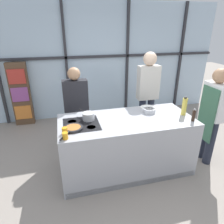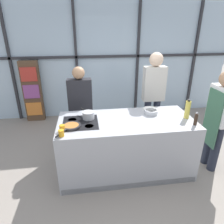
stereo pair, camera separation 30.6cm
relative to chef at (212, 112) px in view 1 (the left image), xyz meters
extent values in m
plane|color=gray|center=(-1.43, 0.13, -0.94)|extent=(18.00, 18.00, 0.00)
cube|color=silver|center=(-1.43, 2.54, 0.46)|extent=(6.40, 0.04, 2.80)
cube|color=#2D2D33|center=(-1.43, 2.49, 0.60)|extent=(6.40, 0.06, 0.06)
cube|color=#2D2D33|center=(-2.20, 2.49, 0.46)|extent=(0.06, 0.06, 2.80)
cube|color=#2D2D33|center=(-0.66, 2.49, 0.46)|extent=(0.06, 0.06, 2.80)
cube|color=#2D2D33|center=(0.87, 2.49, 0.46)|extent=(0.06, 0.06, 2.80)
cube|color=brown|center=(-3.31, 2.36, -0.19)|extent=(0.43, 0.16, 1.50)
cube|color=orange|center=(-3.31, 2.26, -0.61)|extent=(0.36, 0.03, 0.33)
cube|color=#994C93|center=(-3.31, 2.26, -0.16)|extent=(0.36, 0.03, 0.33)
cube|color=red|center=(-3.31, 2.26, 0.26)|extent=(0.36, 0.03, 0.33)
cube|color=#A8AAB2|center=(-1.43, 0.13, -0.48)|extent=(2.07, 0.93, 0.92)
cube|color=black|center=(-2.13, 0.13, -0.03)|extent=(0.52, 0.52, 0.01)
cube|color=black|center=(-1.43, -0.32, -0.89)|extent=(2.03, 0.03, 0.10)
cylinder|color=#38383D|center=(-2.25, 0.00, -0.03)|extent=(0.13, 0.13, 0.01)
cylinder|color=#38383D|center=(-2.00, 0.00, -0.03)|extent=(0.13, 0.13, 0.01)
cylinder|color=#38383D|center=(-2.25, 0.25, -0.03)|extent=(0.13, 0.13, 0.01)
cylinder|color=#38383D|center=(-2.00, 0.25, -0.03)|extent=(0.13, 0.13, 0.01)
cylinder|color=#232838|center=(0.01, -0.10, -0.52)|extent=(0.14, 0.14, 0.82)
cylinder|color=#232838|center=(0.01, 0.10, -0.52)|extent=(0.14, 0.14, 0.82)
cube|color=white|center=(0.01, 0.00, 0.18)|extent=(0.19, 0.43, 0.59)
sphere|color=tan|center=(0.01, 0.00, 0.60)|extent=(0.23, 0.23, 0.23)
cube|color=#38664C|center=(-0.10, 0.00, -0.03)|extent=(0.02, 0.36, 0.91)
cylinder|color=black|center=(-2.03, 0.96, -0.54)|extent=(0.14, 0.14, 0.79)
cylinder|color=black|center=(-2.23, 0.96, -0.54)|extent=(0.14, 0.14, 0.79)
cube|color=#232328|center=(-2.13, 0.96, 0.14)|extent=(0.44, 0.20, 0.57)
sphere|color=tan|center=(-2.13, 0.96, 0.54)|extent=(0.22, 0.22, 0.22)
cylinder|color=#232838|center=(-0.64, 0.96, -0.48)|extent=(0.13, 0.13, 0.90)
cylinder|color=#232838|center=(-0.82, 0.96, -0.48)|extent=(0.13, 0.13, 0.90)
cube|color=beige|center=(-0.73, 0.96, 0.29)|extent=(0.41, 0.19, 0.65)
sphere|color=beige|center=(-0.73, 0.96, 0.74)|extent=(0.25, 0.25, 0.25)
cylinder|color=#232326|center=(-2.25, 0.00, 0.00)|extent=(0.27, 0.27, 0.03)
cylinder|color=#B26B2D|center=(-2.25, 0.00, 0.01)|extent=(0.21, 0.21, 0.01)
cylinder|color=#232326|center=(-2.38, -0.21, 0.00)|extent=(0.13, 0.20, 0.02)
cylinder|color=silver|center=(-2.00, 0.25, 0.04)|extent=(0.18, 0.18, 0.11)
cylinder|color=silver|center=(-2.00, 0.25, 0.09)|extent=(0.19, 0.19, 0.01)
cylinder|color=black|center=(-2.08, 0.40, 0.07)|extent=(0.09, 0.15, 0.02)
cylinder|color=white|center=(-0.93, 0.47, -0.01)|extent=(0.26, 0.26, 0.01)
cylinder|color=silver|center=(-0.99, 0.29, 0.01)|extent=(0.21, 0.21, 0.07)
cylinder|color=#4C4C51|center=(-0.99, 0.29, 0.04)|extent=(0.17, 0.17, 0.01)
cylinder|color=#E0CC4C|center=(-0.49, 0.07, 0.12)|extent=(0.08, 0.08, 0.28)
cylinder|color=black|center=(-0.49, 0.07, 0.27)|extent=(0.04, 0.04, 0.02)
cylinder|color=#332319|center=(-0.48, -0.18, 0.06)|extent=(0.05, 0.05, 0.17)
sphere|color=#B2B2B7|center=(-0.48, -0.18, 0.17)|extent=(0.03, 0.03, 0.03)
cylinder|color=orange|center=(-2.37, -0.24, 0.02)|extent=(0.07, 0.07, 0.09)
cylinder|color=orange|center=(-2.37, -0.10, 0.02)|extent=(0.07, 0.07, 0.09)
camera|label=1|loc=(-2.33, -2.50, 1.29)|focal=32.00mm
camera|label=2|loc=(-2.03, -2.56, 1.29)|focal=32.00mm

